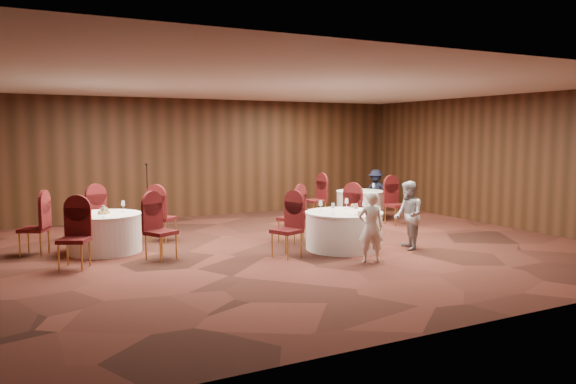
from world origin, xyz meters
name	(u,v)px	position (x,y,z in m)	size (l,w,h in m)	color
ground	(284,249)	(0.00, 0.00, 0.00)	(12.00, 12.00, 0.00)	black
room_shell	(284,149)	(0.00, 0.00, 1.96)	(12.00, 12.00, 12.00)	silver
table_main	(344,230)	(1.04, -0.57, 0.38)	(1.52, 1.52, 0.74)	white
table_left	(105,233)	(-3.19, 1.33, 0.38)	(1.41, 1.41, 0.74)	white
table_right	(360,204)	(3.64, 2.61, 0.38)	(1.29, 1.29, 0.74)	white
chairs_main	(313,220)	(0.72, 0.08, 0.50)	(2.96, 1.99, 1.00)	#380B0D
chairs_left	(106,226)	(-3.16, 1.32, 0.50)	(3.21, 3.19, 1.00)	#380B0D
chairs_right	(355,202)	(3.17, 2.19, 0.50)	(1.89, 2.26, 1.00)	#380B0D
tabletop_main	(352,207)	(1.18, -0.65, 0.84)	(1.06, 1.12, 0.22)	silver
tabletop_left	(104,210)	(-3.19, 1.32, 0.82)	(0.81, 0.82, 0.22)	silver
tabletop_right	(374,186)	(3.86, 2.32, 0.90)	(0.08, 0.08, 0.22)	silver
mic_stand	(148,207)	(-1.65, 4.27, 0.44)	(0.24, 0.24, 1.52)	black
woman_a	(371,227)	(0.82, -1.76, 0.63)	(0.46, 0.30, 1.26)	white
woman_b	(408,215)	(2.15, -1.17, 0.67)	(0.66, 0.51, 1.35)	#B3B2B7
man_c	(376,191)	(4.68, 3.34, 0.62)	(0.80, 0.46, 1.24)	#161B32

